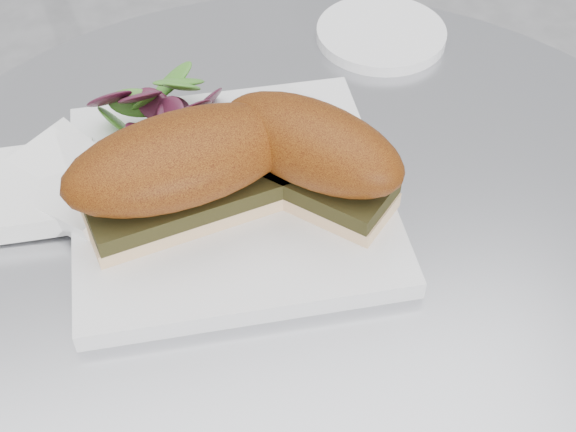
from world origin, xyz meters
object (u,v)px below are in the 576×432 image
object	(u,v)px
sandwich_left	(184,168)
saucer	(381,34)
plate	(230,195)
sandwich_right	(311,153)

from	to	relation	value
sandwich_left	saucer	distance (m)	0.30
plate	sandwich_right	distance (m)	0.08
sandwich_left	sandwich_right	xyz separation A→B (m)	(0.09, -0.01, 0.00)
plate	sandwich_left	xyz separation A→B (m)	(-0.03, -0.02, 0.05)
sandwich_left	sandwich_right	world-z (taller)	same
sandwich_left	saucer	bearing A→B (deg)	31.74
plate	saucer	distance (m)	0.26
plate	sandwich_left	bearing A→B (deg)	-156.15
plate	saucer	size ratio (longest dim) A/B	1.91
saucer	sandwich_right	bearing A→B (deg)	-122.34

